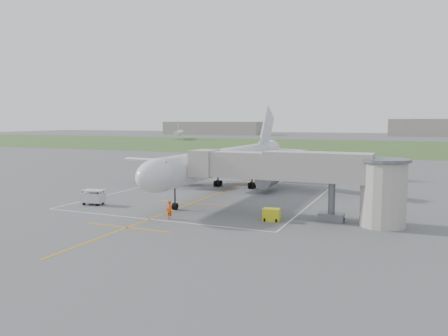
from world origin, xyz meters
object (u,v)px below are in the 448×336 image
at_px(jet_bridge, 310,175).
at_px(ramp_worker_wing, 166,182).
at_px(airliner, 225,162).
at_px(ramp_worker_nose, 169,210).
at_px(baggage_cart, 93,197).
at_px(gpu_unit, 271,215).

height_order(jet_bridge, ramp_worker_wing, jet_bridge).
bearing_deg(ramp_worker_wing, airliner, -155.85).
bearing_deg(ramp_worker_nose, baggage_cart, 179.38).
xyz_separation_m(airliner, gpu_unit, (12.18, -16.38, -3.74)).
xyz_separation_m(airliner, baggage_cart, (-10.97, -16.52, -3.44)).
xyz_separation_m(gpu_unit, ramp_worker_nose, (-10.27, -3.42, 0.32)).
bearing_deg(baggage_cart, jet_bridge, -0.73).
xyz_separation_m(jet_bridge, baggage_cart, (-26.69, -2.27, -3.79)).
xyz_separation_m(jet_bridge, ramp_worker_wing, (-25.37, 13.24, -3.79)).
distance_m(jet_bridge, ramp_worker_nose, 15.36).
height_order(airliner, baggage_cart, airliner).
relative_size(airliner, baggage_cart, 16.56).
bearing_deg(jet_bridge, ramp_worker_nose, -158.08).
relative_size(ramp_worker_nose, ramp_worker_wing, 1.03).
relative_size(jet_bridge, baggage_cart, 8.29).
bearing_deg(gpu_unit, airliner, 120.51).
bearing_deg(airliner, baggage_cart, -123.60).
xyz_separation_m(airliner, ramp_worker_wing, (-9.65, -1.01, -3.44)).
bearing_deg(jet_bridge, baggage_cart, -175.15).
height_order(gpu_unit, ramp_worker_nose, ramp_worker_nose).
relative_size(gpu_unit, ramp_worker_nose, 0.96).
bearing_deg(jet_bridge, gpu_unit, -148.91).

